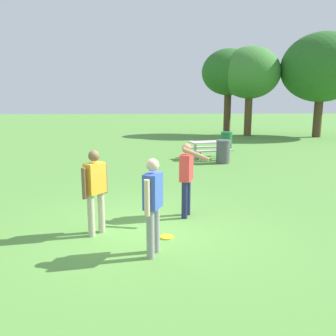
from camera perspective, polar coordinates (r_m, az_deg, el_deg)
name	(u,v)px	position (r m, az deg, el deg)	size (l,w,h in m)	color
ground_plane	(146,231)	(7.01, -3.63, -10.25)	(120.00, 120.00, 0.00)	#568E3D
person_thrower	(187,174)	(7.56, 3.14, -1.05)	(0.62, 0.77, 1.64)	#1E234C
person_catcher	(153,201)	(5.67, -2.49, -5.41)	(0.34, 0.57, 1.64)	gray
person_bystander	(95,187)	(6.69, -11.90, -3.06)	(0.42, 0.49, 1.64)	#B7AD93
frisbee	(167,237)	(6.67, -0.21, -11.27)	(0.26, 0.26, 0.03)	yellow
picnic_table_near	(209,146)	(15.38, 6.80, 3.60)	(1.99, 1.79, 0.77)	beige
trash_can_beside_table	(223,151)	(14.39, 9.06, 2.70)	(0.59, 0.59, 0.96)	#515156
trash_can_further_along	(226,141)	(18.13, 9.60, 4.40)	(0.59, 0.59, 0.96)	#1E663D
tree_tall_left	(229,73)	(26.50, 9.93, 15.17)	(3.89, 3.89, 6.21)	#4C3823
tree_broad_center	(250,73)	(26.07, 13.34, 14.93)	(4.25, 4.25, 6.26)	brown
tree_far_right	(322,68)	(26.58, 23.98, 14.83)	(5.44, 5.44, 7.04)	#4C3823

